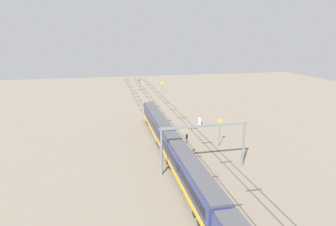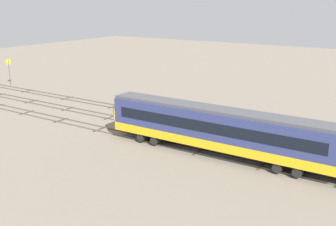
# 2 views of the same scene
# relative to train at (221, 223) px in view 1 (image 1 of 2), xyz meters

# --- Properties ---
(ground_plane) EXTENTS (201.86, 201.86, 0.00)m
(ground_plane) POSITION_rel_train_xyz_m (38.52, -4.63, -2.66)
(ground_plane) COLOR gray
(track_near_foreground) EXTENTS (185.86, 2.40, 0.16)m
(track_near_foreground) POSITION_rel_train_xyz_m (38.52, -9.27, -2.58)
(track_near_foreground) COLOR #59544C
(track_near_foreground) RESTS_ON ground
(track_second_near) EXTENTS (185.86, 2.40, 0.16)m
(track_second_near) POSITION_rel_train_xyz_m (38.52, -4.63, -2.59)
(track_second_near) COLOR #59544C
(track_second_near) RESTS_ON ground
(track_with_train) EXTENTS (185.86, 2.40, 0.16)m
(track_with_train) POSITION_rel_train_xyz_m (38.52, -0.00, -2.59)
(track_with_train) COLOR #59544C
(track_with_train) RESTS_ON ground
(train) EXTENTS (100.00, 3.24, 4.80)m
(train) POSITION_rel_train_xyz_m (0.00, 0.00, 0.00)
(train) COLOR navy
(train) RESTS_ON ground
(overhead_gantry) EXTENTS (0.40, 14.82, 7.98)m
(overhead_gantry) POSITION_rel_train_xyz_m (16.90, -4.18, 3.20)
(overhead_gantry) COLOR slate
(overhead_gantry) RESTS_ON ground
(speed_sign_near_foreground) EXTENTS (0.14, 0.82, 5.74)m
(speed_sign_near_foreground) POSITION_rel_train_xyz_m (26.67, -11.12, 0.92)
(speed_sign_near_foreground) COLOR #4C4C51
(speed_sign_near_foreground) RESTS_ON ground
(speed_sign_mid_trackside) EXTENTS (0.14, 1.02, 4.82)m
(speed_sign_mid_trackside) POSITION_rel_train_xyz_m (84.84, -11.18, 0.57)
(speed_sign_mid_trackside) COLOR #4C4C51
(speed_sign_mid_trackside) RESTS_ON ground
(signal_light_trackside_approach) EXTENTS (0.31, 0.32, 4.95)m
(signal_light_trackside_approach) POSITION_rel_train_xyz_m (21.48, -2.61, 0.56)
(signal_light_trackside_approach) COLOR #4C4C51
(signal_light_trackside_approach) RESTS_ON ground
(signal_light_trackside_departure) EXTENTS (0.31, 0.32, 5.05)m
(signal_light_trackside_departure) POSITION_rel_train_xyz_m (92.33, -2.86, 0.62)
(signal_light_trackside_departure) COLOR #4C4C51
(signal_light_trackside_departure) RESTS_ON ground
(relay_cabinet) EXTENTS (1.16, 0.62, 1.75)m
(relay_cabinet) POSITION_rel_train_xyz_m (41.53, -11.91, -1.78)
(relay_cabinet) COLOR #B2B7BC
(relay_cabinet) RESTS_ON ground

